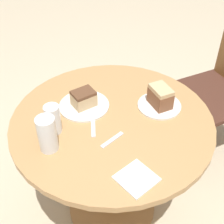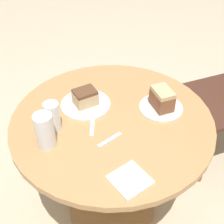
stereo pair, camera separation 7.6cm
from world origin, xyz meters
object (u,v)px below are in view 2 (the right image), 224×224
Objects in this scene: plate_far at (161,108)px; cake_slice_near at (85,97)px; plate_near at (86,104)px; glass_lemonade at (45,131)px; glass_water at (53,117)px; cake_slice_far at (162,99)px.

cake_slice_near reaches higher than plate_far.
plate_near is 0.36m from plate_far.
plate_far is 0.36m from cake_slice_near.
plate_near is at bearing 119.76° from glass_lemonade.
cake_slice_near reaches higher than plate_near.
cake_slice_near is 0.78× the size of glass_water.
glass_lemonade reaches higher than cake_slice_far.
cake_slice_near is at bearing 119.76° from glass_lemonade.
glass_lemonade is at bearing -96.20° from cake_slice_far.
glass_lemonade is 0.10m from glass_water.
glass_water is (-0.14, -0.48, 0.00)m from cake_slice_far.
plate_far is 0.05m from cake_slice_far.
glass_lemonade reaches higher than cake_slice_near.
plate_near is 1.51× the size of glass_lemonade.
plate_far is (0.21, 0.29, 0.00)m from plate_near.
glass_lemonade is 1.17× the size of glass_water.
plate_near is 0.36m from cake_slice_far.
cake_slice_near is 0.67× the size of glass_lemonade.
plate_far is at bearing 54.80° from plate_near.
glass_water is at bearing -105.68° from plate_far.
plate_far is at bearing 74.32° from glass_water.
glass_lemonade is at bearing -60.24° from cake_slice_near.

